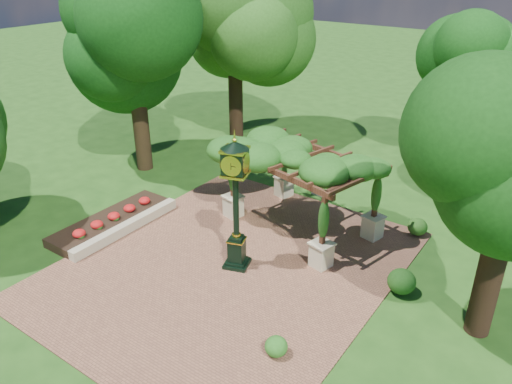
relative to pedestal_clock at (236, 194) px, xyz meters
The scene contains 13 objects.
ground 2.96m from the pedestal_clock, 99.73° to the right, with size 120.00×120.00×0.00m, color #1E4714.
brick_plaza 2.72m from the pedestal_clock, 151.40° to the right, with size 10.00×12.00×0.04m, color brown.
border_wall 5.45m from the pedestal_clock, behind, with size 0.35×5.00×0.40m, color #C6B793.
flower_bed 6.27m from the pedestal_clock, behind, with size 1.50×5.00×0.36m, color red.
pedestal_clock is the anchor object (origin of this frame).
pergola 3.56m from the pedestal_clock, 83.74° to the left, with size 6.11×4.59×3.44m.
sundial 6.98m from the pedestal_clock, 93.35° to the left, with size 0.56×0.56×0.95m.
shrub_front 4.96m from the pedestal_clock, 39.12° to the right, with size 0.61×0.61×0.55m, color #26621C.
shrub_mid 5.86m from the pedestal_clock, 19.12° to the left, with size 0.88×0.88×0.79m, color #1E4D15.
shrub_back 7.39m from the pedestal_clock, 51.93° to the left, with size 0.73×0.73×0.66m, color #2E611C.
tree_west_near 10.43m from the pedestal_clock, 154.69° to the left, with size 4.99×4.99×9.31m.
tree_west_far 13.40m from the pedestal_clock, 127.21° to the left, with size 5.29×5.29×9.15m.
tree_north 14.39m from the pedestal_clock, 76.67° to the left, with size 3.61×3.61×7.56m.
Camera 1 is at (8.87, -10.13, 9.73)m, focal length 35.00 mm.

